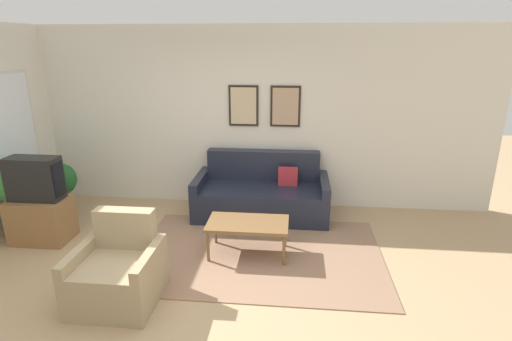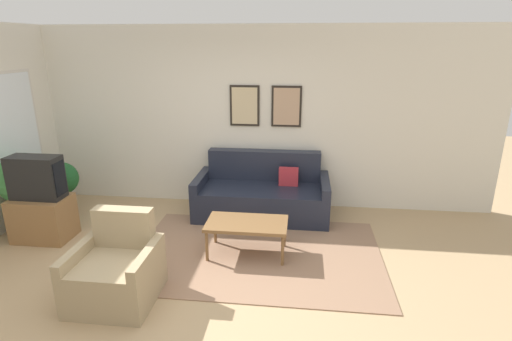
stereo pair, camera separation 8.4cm
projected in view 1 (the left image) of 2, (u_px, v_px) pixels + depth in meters
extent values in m
plane|color=tan|center=(187.00, 293.00, 4.07)|extent=(16.00, 16.00, 0.00)
cube|color=#937056|center=(259.00, 253.00, 4.84)|extent=(2.96, 2.00, 0.01)
cube|color=silver|center=(226.00, 118.00, 6.05)|extent=(8.00, 0.06, 2.70)
cube|color=black|center=(244.00, 106.00, 5.92)|extent=(0.44, 0.03, 0.60)
cube|color=#CCB78E|center=(243.00, 106.00, 5.90)|extent=(0.38, 0.01, 0.54)
cube|color=black|center=(285.00, 106.00, 5.86)|extent=(0.44, 0.03, 0.60)
cube|color=tan|center=(285.00, 107.00, 5.84)|extent=(0.38, 0.01, 0.54)
cube|color=beige|center=(3.00, 131.00, 5.27)|extent=(0.02, 1.29, 1.53)
cube|color=white|center=(4.00, 131.00, 5.27)|extent=(0.02, 1.21, 1.45)
cube|color=#1E2333|center=(261.00, 201.00, 5.84)|extent=(1.68, 0.90, 0.45)
cube|color=#1E2333|center=(263.00, 165.00, 6.04)|extent=(1.68, 0.20, 0.45)
cube|color=#1E2333|center=(201.00, 195.00, 5.91)|extent=(0.12, 0.90, 0.59)
cube|color=#1E2333|center=(324.00, 199.00, 5.74)|extent=(0.12, 0.90, 0.59)
cube|color=#B22D38|center=(288.00, 177.00, 5.80)|extent=(0.28, 0.10, 0.28)
cube|color=brown|center=(248.00, 224.00, 4.71)|extent=(0.96, 0.53, 0.04)
cylinder|color=brown|center=(208.00, 247.00, 4.61)|extent=(0.04, 0.04, 0.38)
cylinder|color=brown|center=(284.00, 251.00, 4.52)|extent=(0.04, 0.04, 0.38)
cylinder|color=brown|center=(216.00, 230.00, 5.03)|extent=(0.04, 0.04, 0.38)
cylinder|color=brown|center=(285.00, 233.00, 4.95)|extent=(0.04, 0.04, 0.38)
cube|color=olive|center=(42.00, 220.00, 5.10)|extent=(0.70, 0.48, 0.57)
cube|color=black|center=(34.00, 179.00, 4.93)|extent=(0.64, 0.28, 0.55)
cube|color=black|center=(59.00, 180.00, 4.90)|extent=(0.01, 0.23, 0.43)
cube|color=tan|center=(117.00, 281.00, 3.89)|extent=(0.60, 0.76, 0.45)
cube|color=tan|center=(125.00, 228.00, 4.05)|extent=(0.60, 0.16, 0.41)
cube|color=tan|center=(83.00, 274.00, 3.91)|extent=(0.09, 0.76, 0.57)
cube|color=tan|center=(151.00, 278.00, 3.84)|extent=(0.09, 0.76, 0.57)
cylinder|color=#383D42|center=(31.00, 223.00, 5.41)|extent=(0.31, 0.31, 0.22)
cylinder|color=#51381E|center=(29.00, 209.00, 5.35)|extent=(0.04, 0.04, 0.21)
sphere|color=#3D8442|center=(23.00, 180.00, 5.22)|extent=(0.70, 0.70, 0.70)
cylinder|color=slate|center=(64.00, 208.00, 5.93)|extent=(0.31, 0.31, 0.20)
cylinder|color=#51381E|center=(62.00, 197.00, 5.88)|extent=(0.04, 0.04, 0.14)
sphere|color=#1E5628|center=(59.00, 180.00, 5.79)|extent=(0.48, 0.48, 0.48)
cylinder|color=#383D42|center=(47.00, 222.00, 5.52)|extent=(0.22, 0.22, 0.14)
cylinder|color=#51381E|center=(46.00, 214.00, 5.48)|extent=(0.04, 0.04, 0.11)
sphere|color=#1E5628|center=(43.00, 200.00, 5.41)|extent=(0.37, 0.37, 0.37)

